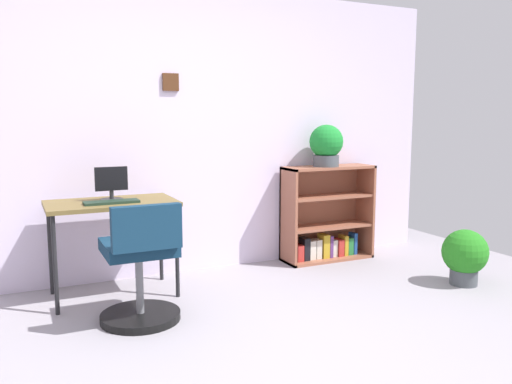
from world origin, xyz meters
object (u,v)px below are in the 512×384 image
object	(u,v)px
office_chair	(141,270)
potted_plant_on_shelf	(326,145)
bookshelf_low	(325,218)
monitor	(111,184)
keyboard	(112,202)
potted_plant_floor	(465,255)
desk	(112,210)

from	to	relation	value
office_chair	potted_plant_on_shelf	size ratio (longest dim) A/B	2.12
office_chair	bookshelf_low	distance (m)	2.10
monitor	office_chair	bearing A→B (deg)	-85.29
monitor	keyboard	bearing A→B (deg)	-101.08
bookshelf_low	keyboard	bearing A→B (deg)	-170.98
potted_plant_on_shelf	monitor	bearing A→B (deg)	-176.04
monitor	bookshelf_low	size ratio (longest dim) A/B	0.28
monitor	potted_plant_floor	world-z (taller)	monitor
desk	monitor	distance (m)	0.19
office_chair	potted_plant_floor	bearing A→B (deg)	-6.81
monitor	potted_plant_on_shelf	size ratio (longest dim) A/B	0.66
potted_plant_floor	bookshelf_low	bearing A→B (deg)	116.91
desk	monitor	size ratio (longest dim) A/B	3.69
potted_plant_floor	potted_plant_on_shelf	bearing A→B (deg)	119.56
bookshelf_low	potted_plant_on_shelf	world-z (taller)	potted_plant_on_shelf
desk	potted_plant_on_shelf	size ratio (longest dim) A/B	2.43
bookshelf_low	office_chair	bearing A→B (deg)	-156.32
desk	keyboard	xyz separation A→B (m)	(-0.01, -0.09, 0.07)
monitor	potted_plant_floor	size ratio (longest dim) A/B	0.56
desk	keyboard	bearing A→B (deg)	-97.87
potted_plant_floor	monitor	bearing A→B (deg)	159.57
bookshelf_low	potted_plant_floor	bearing A→B (deg)	-63.09
potted_plant_on_shelf	desk	bearing A→B (deg)	-175.08
desk	potted_plant_on_shelf	distance (m)	2.00
bookshelf_low	potted_plant_on_shelf	size ratio (longest dim) A/B	2.31
monitor	potted_plant_on_shelf	xyz separation A→B (m)	(1.94, 0.13, 0.24)
keyboard	potted_plant_on_shelf	size ratio (longest dim) A/B	1.01
desk	bookshelf_low	size ratio (longest dim) A/B	1.05
keyboard	desk	bearing A→B (deg)	82.13
potted_plant_floor	keyboard	bearing A→B (deg)	162.28
keyboard	office_chair	size ratio (longest dim) A/B	0.48
desk	office_chair	world-z (taller)	office_chair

